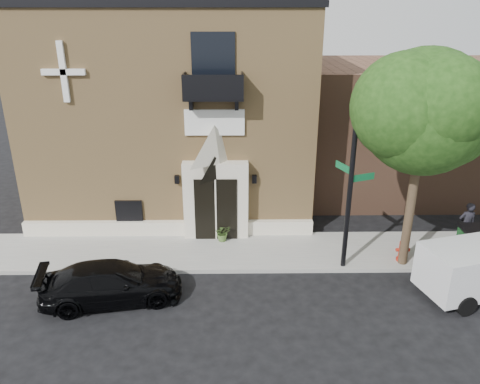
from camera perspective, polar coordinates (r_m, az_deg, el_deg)
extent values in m
plane|color=black|center=(17.26, 0.20, -9.90)|extent=(120.00, 120.00, 0.00)
cube|color=gray|center=(18.55, 3.24, -7.23)|extent=(42.00, 3.00, 0.15)
cube|color=tan|center=(23.30, -7.61, 10.32)|extent=(12.00, 10.00, 9.00)
cube|color=black|center=(22.84, -8.23, 21.81)|extent=(12.20, 10.20, 0.30)
cube|color=beige|center=(19.76, -8.69, -4.33)|extent=(12.00, 0.30, 0.60)
cube|color=beige|center=(18.92, -2.95, -0.98)|extent=(2.60, 0.55, 3.20)
pyramid|color=beige|center=(18.14, -3.10, 5.87)|extent=(2.60, 0.55, 1.50)
cube|color=black|center=(18.77, -2.97, -2.17)|extent=(1.70, 0.06, 2.60)
cube|color=beige|center=(18.74, -2.97, -2.22)|extent=(0.06, 0.04, 2.60)
cube|color=white|center=(18.12, -3.12, 8.47)|extent=(2.30, 0.10, 1.00)
cube|color=black|center=(17.53, -3.24, 11.36)|extent=(2.20, 0.90, 0.10)
cube|color=black|center=(17.03, -3.33, 12.58)|extent=(2.20, 0.06, 0.90)
cube|color=black|center=(17.53, -6.79, 12.74)|extent=(0.06, 0.90, 0.90)
cube|color=black|center=(17.44, 0.26, 12.84)|extent=(0.06, 0.90, 0.90)
cube|color=black|center=(17.77, -3.27, 15.41)|extent=(1.60, 0.08, 2.20)
cube|color=white|center=(18.82, -20.73, 13.53)|extent=(0.22, 0.14, 2.20)
cube|color=white|center=(18.82, -20.73, 13.53)|extent=(1.60, 0.14, 0.22)
cube|color=black|center=(19.82, -13.37, -2.38)|extent=(1.10, 0.10, 1.00)
cube|color=#F75200|center=(19.84, -13.35, -2.35)|extent=(0.85, 0.06, 0.75)
cube|color=black|center=(18.86, -7.70, 1.54)|extent=(0.18, 0.18, 0.32)
cube|color=black|center=(18.73, 1.76, 1.59)|extent=(0.18, 0.18, 0.32)
cube|color=brown|center=(27.29, 26.19, 7.16)|extent=(18.00, 8.00, 6.40)
cylinder|color=#38281C|center=(17.73, 19.98, -2.22)|extent=(0.32, 0.32, 4.20)
sphere|color=#19390F|center=(16.68, 21.56, 9.06)|extent=(4.20, 4.20, 4.20)
sphere|color=#19390F|center=(17.32, 23.54, 8.18)|extent=(3.36, 3.36, 3.36)
sphere|color=#19390F|center=(16.21, 19.58, 9.72)|extent=(3.57, 3.57, 3.57)
sphere|color=#19390F|center=(16.05, 23.32, 9.83)|extent=(3.15, 3.15, 3.15)
imported|color=black|center=(16.09, -15.39, -10.60)|extent=(4.81, 2.67, 1.32)
cylinder|color=black|center=(16.63, 25.84, -12.35)|extent=(0.72, 0.39, 0.68)
cylinder|color=black|center=(17.69, 22.30, -9.59)|extent=(0.72, 0.39, 0.68)
cylinder|color=black|center=(16.48, 13.34, 1.17)|extent=(0.17, 0.17, 6.56)
cube|color=#0C5B30|center=(16.72, 14.76, 1.73)|extent=(0.88, 0.37, 0.24)
cube|color=#0C5B30|center=(16.73, 12.50, 2.95)|extent=(0.37, 0.88, 0.24)
cylinder|color=#AD2315|center=(18.76, 19.07, -7.76)|extent=(0.41, 0.41, 0.09)
cylinder|color=#AD2315|center=(18.59, 19.21, -6.81)|extent=(0.29, 0.29, 0.62)
sphere|color=#AD2315|center=(18.44, 19.34, -5.87)|extent=(0.29, 0.29, 0.29)
cylinder|color=#AD2315|center=(18.57, 19.23, -6.67)|extent=(0.51, 0.14, 0.14)
imported|color=#4C6D2F|center=(19.02, -2.12, -4.97)|extent=(0.74, 0.67, 0.71)
imported|color=black|center=(20.42, 25.89, -3.59)|extent=(0.69, 0.47, 1.84)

